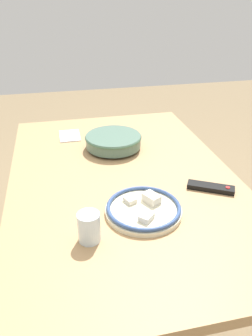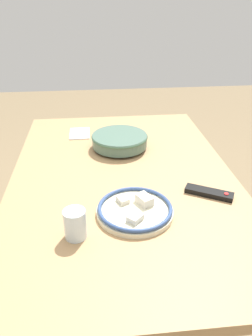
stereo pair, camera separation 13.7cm
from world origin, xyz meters
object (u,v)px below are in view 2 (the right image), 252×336
tv_remote (209,193)px  drinking_glass (75,224)px  food_plate (135,210)px  noodle_bowl (120,140)px

tv_remote → drinking_glass: size_ratio=1.82×
food_plate → drinking_glass: size_ratio=2.72×
tv_remote → noodle_bowl: bearing=-116.7°
noodle_bowl → food_plate: size_ratio=1.02×
food_plate → drinking_glass: 0.23m
noodle_bowl → drinking_glass: (0.64, -0.20, 0.01)m
tv_remote → drinking_glass: bearing=-40.1°
food_plate → tv_remote: (-0.09, 0.30, -0.01)m
noodle_bowl → tv_remote: size_ratio=1.52×
tv_remote → drinking_glass: (0.19, -0.50, 0.04)m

